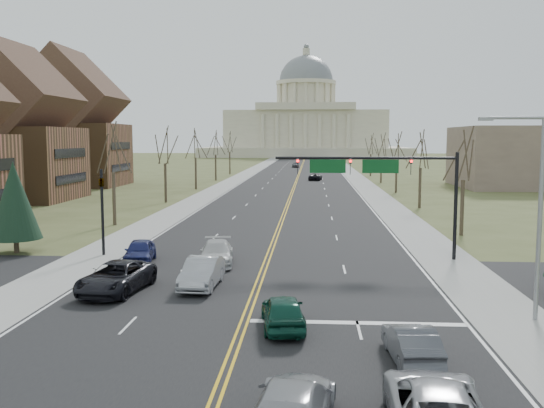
# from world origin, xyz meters

# --- Properties ---
(ground) EXTENTS (600.00, 600.00, 0.00)m
(ground) POSITION_xyz_m (0.00, 0.00, 0.00)
(ground) COLOR #454D26
(ground) RESTS_ON ground
(road) EXTENTS (20.00, 380.00, 0.01)m
(road) POSITION_xyz_m (0.00, 110.00, 0.01)
(road) COLOR black
(road) RESTS_ON ground
(cross_road) EXTENTS (120.00, 14.00, 0.01)m
(cross_road) POSITION_xyz_m (0.00, 6.00, 0.01)
(cross_road) COLOR black
(cross_road) RESTS_ON ground
(sidewalk_left) EXTENTS (4.00, 380.00, 0.03)m
(sidewalk_left) POSITION_xyz_m (-12.00, 110.00, 0.01)
(sidewalk_left) COLOR gray
(sidewalk_left) RESTS_ON ground
(sidewalk_right) EXTENTS (4.00, 380.00, 0.03)m
(sidewalk_right) POSITION_xyz_m (12.00, 110.00, 0.01)
(sidewalk_right) COLOR gray
(sidewalk_right) RESTS_ON ground
(center_line) EXTENTS (0.42, 380.00, 0.01)m
(center_line) POSITION_xyz_m (0.00, 110.00, 0.01)
(center_line) COLOR gold
(center_line) RESTS_ON road
(edge_line_left) EXTENTS (0.15, 380.00, 0.01)m
(edge_line_left) POSITION_xyz_m (-9.80, 110.00, 0.01)
(edge_line_left) COLOR silver
(edge_line_left) RESTS_ON road
(edge_line_right) EXTENTS (0.15, 380.00, 0.01)m
(edge_line_right) POSITION_xyz_m (9.80, 110.00, 0.01)
(edge_line_right) COLOR silver
(edge_line_right) RESTS_ON road
(stop_bar) EXTENTS (9.50, 0.50, 0.01)m
(stop_bar) POSITION_xyz_m (5.00, -1.00, 0.01)
(stop_bar) COLOR silver
(stop_bar) RESTS_ON road
(capitol) EXTENTS (90.00, 60.00, 50.00)m
(capitol) POSITION_xyz_m (0.00, 249.91, 14.20)
(capitol) COLOR beige
(capitol) RESTS_ON ground
(signal_mast) EXTENTS (12.12, 0.44, 7.20)m
(signal_mast) POSITION_xyz_m (7.45, 13.50, 5.76)
(signal_mast) COLOR black
(signal_mast) RESTS_ON ground
(signal_left) EXTENTS (0.32, 0.36, 6.00)m
(signal_left) POSITION_xyz_m (-11.50, 13.50, 3.71)
(signal_left) COLOR black
(signal_left) RESTS_ON ground
(street_light) EXTENTS (2.90, 0.25, 9.07)m
(street_light) POSITION_xyz_m (12.74, 0.00, 5.23)
(street_light) COLOR gray
(street_light) RESTS_ON ground
(tree_r_0) EXTENTS (3.74, 3.74, 8.50)m
(tree_r_0) POSITION_xyz_m (15.50, 24.00, 6.55)
(tree_r_0) COLOR #34291F
(tree_r_0) RESTS_ON ground
(tree_l_0) EXTENTS (3.96, 3.96, 9.00)m
(tree_l_0) POSITION_xyz_m (-15.50, 28.00, 6.94)
(tree_l_0) COLOR #34291F
(tree_l_0) RESTS_ON ground
(tree_r_1) EXTENTS (3.74, 3.74, 8.50)m
(tree_r_1) POSITION_xyz_m (15.50, 44.00, 6.55)
(tree_r_1) COLOR #34291F
(tree_r_1) RESTS_ON ground
(tree_l_1) EXTENTS (3.96, 3.96, 9.00)m
(tree_l_1) POSITION_xyz_m (-15.50, 48.00, 6.94)
(tree_l_1) COLOR #34291F
(tree_l_1) RESTS_ON ground
(tree_r_2) EXTENTS (3.74, 3.74, 8.50)m
(tree_r_2) POSITION_xyz_m (15.50, 64.00, 6.55)
(tree_r_2) COLOR #34291F
(tree_r_2) RESTS_ON ground
(tree_l_2) EXTENTS (3.96, 3.96, 9.00)m
(tree_l_2) POSITION_xyz_m (-15.50, 68.00, 6.94)
(tree_l_2) COLOR #34291F
(tree_l_2) RESTS_ON ground
(tree_r_3) EXTENTS (3.74, 3.74, 8.50)m
(tree_r_3) POSITION_xyz_m (15.50, 84.00, 6.55)
(tree_r_3) COLOR #34291F
(tree_r_3) RESTS_ON ground
(tree_l_3) EXTENTS (3.96, 3.96, 9.00)m
(tree_l_3) POSITION_xyz_m (-15.50, 88.00, 6.94)
(tree_l_3) COLOR #34291F
(tree_l_3) RESTS_ON ground
(tree_r_4) EXTENTS (3.74, 3.74, 8.50)m
(tree_r_4) POSITION_xyz_m (15.50, 104.00, 6.55)
(tree_r_4) COLOR #34291F
(tree_r_4) RESTS_ON ground
(tree_l_4) EXTENTS (3.96, 3.96, 9.00)m
(tree_l_4) POSITION_xyz_m (-15.50, 108.00, 6.94)
(tree_l_4) COLOR #34291F
(tree_l_4) RESTS_ON ground
(conifer_l) EXTENTS (3.64, 3.64, 6.50)m
(conifer_l) POSITION_xyz_m (-18.00, 14.00, 3.74)
(conifer_l) COLOR #34291F
(conifer_l) RESTS_ON ground
(bldg_left_mid) EXTENTS (15.10, 14.28, 20.75)m
(bldg_left_mid) POSITION_xyz_m (-36.00, 50.00, 8.54)
(bldg_left_mid) COLOR brown
(bldg_left_mid) RESTS_ON ground
(bldg_left_far) EXTENTS (17.10, 14.28, 23.25)m
(bldg_left_far) POSITION_xyz_m (-38.00, 74.00, 9.54)
(bldg_left_far) COLOR brown
(bldg_left_far) RESTS_ON ground
(bldg_right_mass) EXTENTS (25.00, 20.00, 10.00)m
(bldg_right_mass) POSITION_xyz_m (40.00, 76.00, 5.00)
(bldg_right_mass) COLOR #6C584D
(bldg_right_mass) RESTS_ON ground
(car_nb_inner_lead) EXTENTS (2.28, 4.54, 1.48)m
(car_nb_inner_lead) POSITION_xyz_m (1.77, -2.00, 0.75)
(car_nb_inner_lead) COLOR #0E3F30
(car_nb_inner_lead) RESTS_ON road
(car_nb_outer_lead) EXTENTS (1.75, 4.30, 1.39)m
(car_nb_outer_lead) POSITION_xyz_m (6.61, -5.53, 0.71)
(car_nb_outer_lead) COLOR #494B51
(car_nb_outer_lead) RESTS_ON road
(car_nb_outer_second) EXTENTS (3.04, 5.93, 1.60)m
(car_nb_outer_second) POSITION_xyz_m (6.38, -11.03, 0.81)
(car_nb_outer_second) COLOR #9B9CA2
(car_nb_outer_second) RESTS_ON road
(car_nb_inner_second) EXTENTS (2.73, 5.46, 1.52)m
(car_nb_inner_second) POSITION_xyz_m (2.46, -11.22, 0.77)
(car_nb_inner_second) COLOR #94959B
(car_nb_inner_second) RESTS_ON road
(car_sb_inner_lead) EXTENTS (1.88, 4.96, 1.62)m
(car_sb_inner_lead) POSITION_xyz_m (-3.00, 4.90, 0.82)
(car_sb_inner_lead) COLOR #999BA0
(car_sb_inner_lead) RESTS_ON road
(car_sb_outer_lead) EXTENTS (3.34, 6.00, 1.59)m
(car_sb_outer_lead) POSITION_xyz_m (-7.33, 3.55, 0.81)
(car_sb_outer_lead) COLOR black
(car_sb_outer_lead) RESTS_ON road
(car_sb_inner_second) EXTENTS (2.67, 5.31, 1.48)m
(car_sb_inner_second) POSITION_xyz_m (-3.15, 10.98, 0.75)
(car_sb_inner_second) COLOR #BCBCBC
(car_sb_inner_second) RESTS_ON road
(car_sb_outer_second) EXTENTS (2.39, 4.65, 1.51)m
(car_sb_outer_second) POSITION_xyz_m (-8.24, 11.14, 0.77)
(car_sb_outer_second) COLOR #171C51
(car_sb_outer_second) RESTS_ON road
(car_far_nb) EXTENTS (2.83, 5.05, 1.33)m
(car_far_nb) POSITION_xyz_m (3.62, 89.80, 0.68)
(car_far_nb) COLOR black
(car_far_nb) RESTS_ON road
(car_far_sb) EXTENTS (2.12, 4.43, 1.46)m
(car_far_sb) POSITION_xyz_m (-1.64, 140.03, 0.74)
(car_far_sb) COLOR #575960
(car_far_sb) RESTS_ON road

